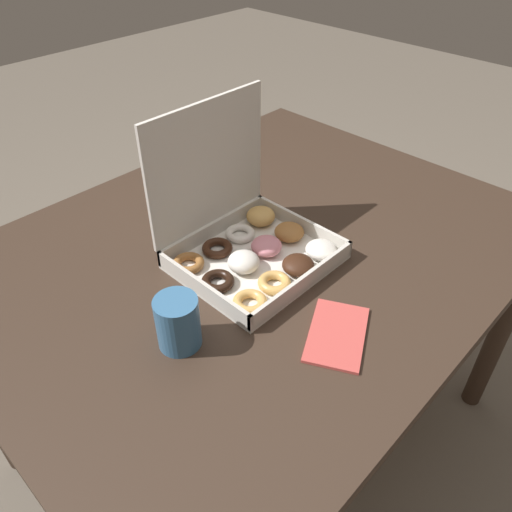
{
  "coord_description": "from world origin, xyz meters",
  "views": [
    {
      "loc": [
        -0.64,
        -0.61,
        1.39
      ],
      "look_at": [
        -0.05,
        -0.04,
        0.74
      ],
      "focal_mm": 35.0,
      "sensor_mm": 36.0,
      "label": 1
    }
  ],
  "objects": [
    {
      "name": "ground_plane",
      "position": [
        0.0,
        0.0,
        0.0
      ],
      "size": [
        8.0,
        8.0,
        0.0
      ],
      "primitive_type": "plane",
      "color": "#6B6054"
    },
    {
      "name": "dining_table",
      "position": [
        0.0,
        0.0,
        0.64
      ],
      "size": [
        1.23,
        0.96,
        0.72
      ],
      "color": "#38281E",
      "rests_on": "ground_plane"
    },
    {
      "name": "donut_box",
      "position": [
        -0.04,
        -0.01,
        0.78
      ],
      "size": [
        0.31,
        0.28,
        0.31
      ],
      "color": "silver",
      "rests_on": "dining_table"
    },
    {
      "name": "coffee_mug",
      "position": [
        -0.3,
        -0.1,
        0.77
      ],
      "size": [
        0.08,
        0.08,
        0.1
      ],
      "color": "teal",
      "rests_on": "dining_table"
    },
    {
      "name": "paper_napkin",
      "position": [
        -0.1,
        -0.29,
        0.72
      ],
      "size": [
        0.19,
        0.16,
        0.01
      ],
      "color": "#CC4C47",
      "rests_on": "dining_table"
    }
  ]
}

